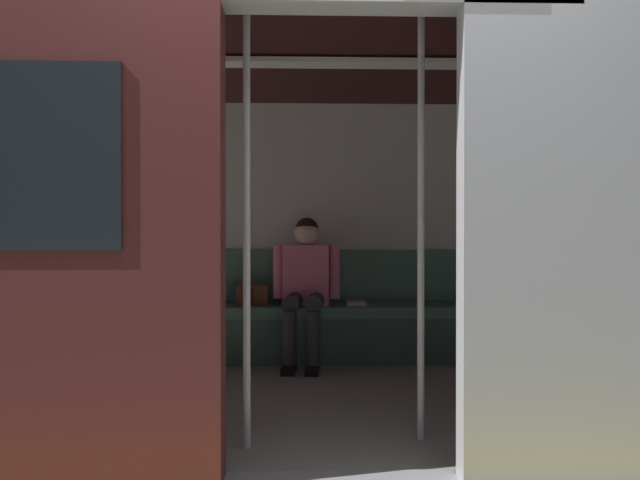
{
  "coord_description": "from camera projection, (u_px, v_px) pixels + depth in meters",
  "views": [
    {
      "loc": [
        0.16,
        2.45,
        1.05
      ],
      "look_at": [
        0.05,
        -1.32,
        1.02
      ],
      "focal_mm": 32.57,
      "sensor_mm": 36.0,
      "label": 1
    }
  ],
  "objects": [
    {
      "name": "person_seated",
      "position": [
        306.0,
        280.0,
        4.74
      ],
      "size": [
        0.55,
        0.7,
        1.2
      ],
      "color": "pink",
      "rests_on": "ground_plane"
    },
    {
      "name": "handbag",
      "position": [
        253.0,
        295.0,
        4.84
      ],
      "size": [
        0.26,
        0.15,
        0.17
      ],
      "color": "brown",
      "rests_on": "bench_seat"
    },
    {
      "name": "grab_pole_far",
      "position": [
        421.0,
        227.0,
        2.96
      ],
      "size": [
        0.04,
        0.04,
        2.19
      ],
      "primitive_type": "cylinder",
      "color": "silver",
      "rests_on": "ground_plane"
    },
    {
      "name": "book",
      "position": [
        356.0,
        303.0,
        4.85
      ],
      "size": [
        0.15,
        0.22,
        0.03
      ],
      "primitive_type": "cube",
      "rotation": [
        0.0,
        0.0,
        0.02
      ],
      "color": "silver",
      "rests_on": "bench_seat"
    },
    {
      "name": "train_car",
      "position": [
        318.0,
        158.0,
        3.71
      ],
      "size": [
        6.4,
        2.86,
        2.33
      ],
      "color": "#ADAFB5",
      "rests_on": "ground_plane"
    },
    {
      "name": "bench_seat",
      "position": [
        323.0,
        319.0,
        4.8
      ],
      "size": [
        2.57,
        0.44,
        0.47
      ],
      "color": "#4C7566",
      "rests_on": "ground_plane"
    },
    {
      "name": "grab_pole_door",
      "position": [
        247.0,
        226.0,
        2.84
      ],
      "size": [
        0.04,
        0.04,
        2.19
      ],
      "primitive_type": "cylinder",
      "color": "silver",
      "rests_on": "ground_plane"
    }
  ]
}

